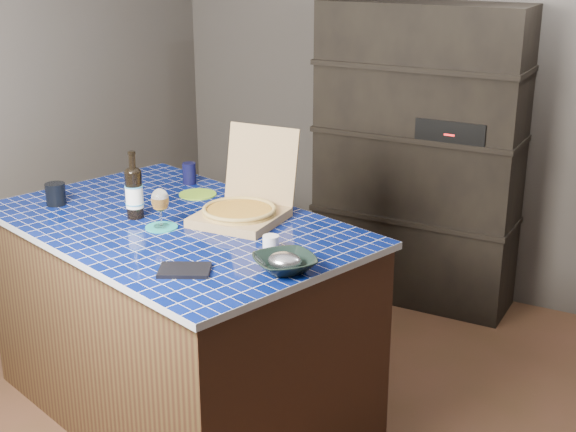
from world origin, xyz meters
The scene contains 14 objects.
room centered at (0.00, 0.00, 1.25)m, with size 3.50×3.50×3.50m.
shelving_unit centered at (0.00, 1.53, 0.90)m, with size 1.20×0.41×1.80m.
kitchen_island centered at (-0.51, -0.19, 0.47)m, with size 1.96×1.55×0.94m.
pizza_box centered at (-0.27, -0.02, 0.99)m, with size 0.37×0.45×0.39m.
mead_bottle centered at (-0.71, -0.22, 1.06)m, with size 0.08×0.08×0.31m.
teal_trivet centered at (-0.52, -0.27, 0.94)m, with size 0.14×0.14×0.01m, color teal.
wine_glass centered at (-0.52, -0.27, 1.06)m, with size 0.08×0.08×0.17m.
tumbler centered at (-1.16, -0.25, 0.99)m, with size 0.09×0.09×0.10m, color black.
dvd_case centered at (-0.15, -0.62, 0.95)m, with size 0.14×0.19×0.02m, color black.
bowl centered at (0.18, -0.43, 0.97)m, with size 0.23×0.23×0.06m, color black.
foil_contents centered at (0.18, -0.43, 0.98)m, with size 0.13×0.11×0.06m, color #A4A3AE.
white_jar centered at (0.02, -0.26, 0.97)m, with size 0.07×0.07×0.06m, color silver.
navy_cup centered at (-0.80, 0.33, 0.99)m, with size 0.07×0.07×0.11m, color black.
green_trivet centered at (-0.66, 0.20, 0.94)m, with size 0.18×0.18×0.01m, color #7DB526.
Camera 1 is at (1.55, -2.89, 2.15)m, focal length 50.00 mm.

